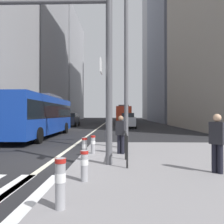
{
  "coord_description": "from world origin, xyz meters",
  "views": [
    {
      "loc": [
        2.51,
        -8.78,
        1.8
      ],
      "look_at": [
        1.45,
        32.08,
        2.2
      ],
      "focal_mm": 34.9,
      "sensor_mm": 36.0,
      "label": 1
    }
  ],
  "objects_px": {
    "city_bus_red_receding": "(123,114)",
    "bollard_right": "(85,148)",
    "pedestrian_waiting": "(121,133)",
    "pedestrian_walking": "(217,140)",
    "bollard_left": "(84,164)",
    "car_oncoming_mid": "(71,120)",
    "bollard_front": "(60,181)",
    "car_receding_far": "(127,120)",
    "traffic_signal_gantry": "(48,45)",
    "city_bus_blue_oncoming": "(40,114)",
    "bollard_back": "(93,143)",
    "car_receding_near": "(123,117)",
    "street_lamp_post": "(126,43)"
  },
  "relations": [
    {
      "from": "traffic_signal_gantry",
      "to": "car_oncoming_mid",
      "type": "bearing_deg",
      "value": 100.37
    },
    {
      "from": "bollard_front",
      "to": "bollard_left",
      "type": "distance_m",
      "value": 1.58
    },
    {
      "from": "city_bus_red_receding",
      "to": "bollard_right",
      "type": "height_order",
      "value": "city_bus_red_receding"
    },
    {
      "from": "car_oncoming_mid",
      "to": "street_lamp_post",
      "type": "bearing_deg",
      "value": -71.27
    },
    {
      "from": "bollard_right",
      "to": "bollard_back",
      "type": "bearing_deg",
      "value": 83.55
    },
    {
      "from": "car_oncoming_mid",
      "to": "car_receding_near",
      "type": "distance_m",
      "value": 37.47
    },
    {
      "from": "bollard_right",
      "to": "pedestrian_walking",
      "type": "distance_m",
      "value": 4.31
    },
    {
      "from": "traffic_signal_gantry",
      "to": "pedestrian_waiting",
      "type": "height_order",
      "value": "traffic_signal_gantry"
    },
    {
      "from": "pedestrian_walking",
      "to": "car_receding_near",
      "type": "bearing_deg",
      "value": 91.07
    },
    {
      "from": "city_bus_red_receding",
      "to": "bollard_front",
      "type": "height_order",
      "value": "city_bus_red_receding"
    },
    {
      "from": "street_lamp_post",
      "to": "pedestrian_walking",
      "type": "bearing_deg",
      "value": -61.95
    },
    {
      "from": "street_lamp_post",
      "to": "bollard_back",
      "type": "xyz_separation_m",
      "value": [
        -1.45,
        -1.54,
        -4.71
      ]
    },
    {
      "from": "bollard_back",
      "to": "pedestrian_waiting",
      "type": "bearing_deg",
      "value": -1.43
    },
    {
      "from": "city_bus_blue_oncoming",
      "to": "bollard_front",
      "type": "relative_size",
      "value": 12.46
    },
    {
      "from": "car_oncoming_mid",
      "to": "street_lamp_post",
      "type": "relative_size",
      "value": 0.55
    },
    {
      "from": "bollard_left",
      "to": "bollard_back",
      "type": "distance_m",
      "value": 3.77
    },
    {
      "from": "city_bus_red_receding",
      "to": "car_oncoming_mid",
      "type": "xyz_separation_m",
      "value": [
        -7.96,
        -8.4,
        -0.85
      ]
    },
    {
      "from": "car_oncoming_mid",
      "to": "traffic_signal_gantry",
      "type": "height_order",
      "value": "traffic_signal_gantry"
    },
    {
      "from": "car_receding_near",
      "to": "street_lamp_post",
      "type": "distance_m",
      "value": 58.27
    },
    {
      "from": "city_bus_blue_oncoming",
      "to": "car_oncoming_mid",
      "type": "bearing_deg",
      "value": 93.15
    },
    {
      "from": "pedestrian_walking",
      "to": "bollard_left",
      "type": "bearing_deg",
      "value": -166.99
    },
    {
      "from": "city_bus_blue_oncoming",
      "to": "traffic_signal_gantry",
      "type": "bearing_deg",
      "value": -68.63
    },
    {
      "from": "city_bus_red_receding",
      "to": "bollard_front",
      "type": "distance_m",
      "value": 36.96
    },
    {
      "from": "car_oncoming_mid",
      "to": "bollard_right",
      "type": "relative_size",
      "value": 5.47
    },
    {
      "from": "car_receding_near",
      "to": "pedestrian_walking",
      "type": "bearing_deg",
      "value": -88.93
    },
    {
      "from": "bollard_left",
      "to": "car_oncoming_mid",
      "type": "bearing_deg",
      "value": 102.75
    },
    {
      "from": "bollard_front",
      "to": "pedestrian_waiting",
      "type": "distance_m",
      "value": 5.44
    },
    {
      "from": "city_bus_blue_oncoming",
      "to": "pedestrian_waiting",
      "type": "relative_size",
      "value": 6.92
    },
    {
      "from": "pedestrian_waiting",
      "to": "pedestrian_walking",
      "type": "distance_m",
      "value": 3.94
    },
    {
      "from": "city_bus_red_receding",
      "to": "bollard_left",
      "type": "bearing_deg",
      "value": -93.04
    },
    {
      "from": "city_bus_red_receding",
      "to": "bollard_back",
      "type": "relative_size",
      "value": 15.13
    },
    {
      "from": "bollard_front",
      "to": "bollard_right",
      "type": "relative_size",
      "value": 1.09
    },
    {
      "from": "car_oncoming_mid",
      "to": "city_bus_red_receding",
      "type": "bearing_deg",
      "value": 46.53
    },
    {
      "from": "city_bus_red_receding",
      "to": "pedestrian_waiting",
      "type": "relative_size",
      "value": 7.18
    },
    {
      "from": "car_receding_near",
      "to": "bollard_left",
      "type": "bearing_deg",
      "value": -92.21
    },
    {
      "from": "car_receding_near",
      "to": "bollard_front",
      "type": "height_order",
      "value": "car_receding_near"
    },
    {
      "from": "car_receding_near",
      "to": "city_bus_blue_oncoming",
      "type": "bearing_deg",
      "value": -98.4
    },
    {
      "from": "car_oncoming_mid",
      "to": "car_receding_near",
      "type": "height_order",
      "value": "same"
    },
    {
      "from": "bollard_right",
      "to": "pedestrian_waiting",
      "type": "height_order",
      "value": "pedestrian_waiting"
    },
    {
      "from": "city_bus_blue_oncoming",
      "to": "bollard_left",
      "type": "bearing_deg",
      "value": -65.26
    },
    {
      "from": "car_receding_far",
      "to": "bollard_right",
      "type": "xyz_separation_m",
      "value": [
        -2.44,
        -20.41,
        -0.39
      ]
    },
    {
      "from": "pedestrian_waiting",
      "to": "car_receding_far",
      "type": "bearing_deg",
      "value": 86.62
    },
    {
      "from": "bollard_right",
      "to": "pedestrian_walking",
      "type": "bearing_deg",
      "value": -21.69
    },
    {
      "from": "city_bus_red_receding",
      "to": "bollard_back",
      "type": "height_order",
      "value": "city_bus_red_receding"
    },
    {
      "from": "bollard_front",
      "to": "bollard_right",
      "type": "bearing_deg",
      "value": 92.65
    },
    {
      "from": "city_bus_blue_oncoming",
      "to": "car_receding_far",
      "type": "xyz_separation_m",
      "value": [
        7.31,
        11.46,
        -0.85
      ]
    },
    {
      "from": "traffic_signal_gantry",
      "to": "bollard_front",
      "type": "xyz_separation_m",
      "value": [
        1.32,
        -3.38,
        -3.47
      ]
    },
    {
      "from": "street_lamp_post",
      "to": "bollard_right",
      "type": "bearing_deg",
      "value": -119.11
    },
    {
      "from": "city_bus_blue_oncoming",
      "to": "traffic_signal_gantry",
      "type": "relative_size",
      "value": 1.8
    },
    {
      "from": "city_bus_blue_oncoming",
      "to": "pedestrian_walking",
      "type": "relative_size",
      "value": 6.62
    }
  ]
}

